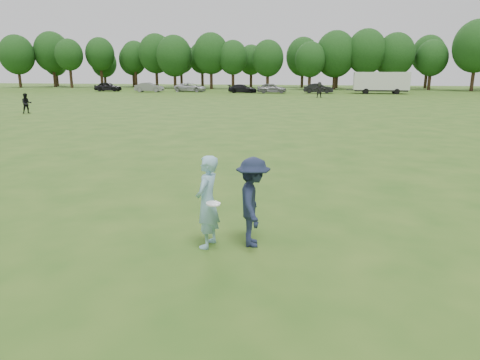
{
  "coord_description": "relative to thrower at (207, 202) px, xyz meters",
  "views": [
    {
      "loc": [
        1.19,
        -7.97,
        3.4
      ],
      "look_at": [
        -0.52,
        0.83,
        1.1
      ],
      "focal_mm": 32.0,
      "sensor_mm": 36.0,
      "label": 1
    }
  ],
  "objects": [
    {
      "name": "car_f",
      "position": [
        1.2,
        60.56,
        -0.18
      ],
      "size": [
        4.52,
        1.64,
        1.48
      ],
      "primitive_type": "imported",
      "rotation": [
        0.0,
        0.0,
        1.55
      ],
      "color": "black",
      "rests_on": "ground"
    },
    {
      "name": "thrower",
      "position": [
        0.0,
        0.0,
        0.0
      ],
      "size": [
        0.52,
        0.72,
        1.84
      ],
      "primitive_type": "imported",
      "rotation": [
        0.0,
        0.0,
        -1.7
      ],
      "color": "#8CC1D9",
      "rests_on": "ground"
    },
    {
      "name": "car_d",
      "position": [
        -10.56,
        59.75,
        -0.27
      ],
      "size": [
        4.58,
        2.06,
        1.3
      ],
      "primitive_type": "imported",
      "rotation": [
        0.0,
        0.0,
        1.62
      ],
      "color": "black",
      "rests_on": "ground"
    },
    {
      "name": "car_a",
      "position": [
        -33.86,
        60.56,
        -0.16
      ],
      "size": [
        4.55,
        2.02,
        1.52
      ],
      "primitive_type": "imported",
      "rotation": [
        0.0,
        0.0,
        1.62
      ],
      "color": "black",
      "rests_on": "ground"
    },
    {
      "name": "car_b",
      "position": [
        -25.98,
        59.35,
        -0.16
      ],
      "size": [
        4.75,
        2.1,
        1.52
      ],
      "primitive_type": "imported",
      "rotation": [
        0.0,
        0.0,
        1.68
      ],
      "color": "slate",
      "rests_on": "ground"
    },
    {
      "name": "car_e",
      "position": [
        -5.9,
        59.43,
        -0.15
      ],
      "size": [
        4.73,
        2.4,
        1.54
      ],
      "primitive_type": "imported",
      "rotation": [
        0.0,
        0.0,
        1.7
      ],
      "color": "slate",
      "rests_on": "ground"
    },
    {
      "name": "cargo_trailer",
      "position": [
        10.42,
        61.08,
        0.86
      ],
      "size": [
        9.0,
        2.75,
        3.2
      ],
      "color": "silver",
      "rests_on": "ground"
    },
    {
      "name": "ground",
      "position": [
        0.95,
        0.29,
        -0.92
      ],
      "size": [
        200.0,
        200.0,
        0.0
      ],
      "primitive_type": "plane",
      "color": "#2B5417",
      "rests_on": "ground"
    },
    {
      "name": "car_c",
      "position": [
        -19.56,
        61.38,
        -0.19
      ],
      "size": [
        5.43,
        2.86,
        1.46
      ],
      "primitive_type": "imported",
      "rotation": [
        0.0,
        0.0,
        1.48
      ],
      "color": "silver",
      "rests_on": "ground"
    },
    {
      "name": "player_far_a",
      "position": [
        -21.57,
        23.48,
        -0.1
      ],
      "size": [
        1.0,
        0.99,
        1.63
      ],
      "primitive_type": "imported",
      "rotation": [
        0.0,
        0.0,
        0.75
      ],
      "color": "black",
      "rests_on": "ground"
    },
    {
      "name": "defender",
      "position": [
        0.86,
        0.23,
        -0.02
      ],
      "size": [
        0.87,
        1.26,
        1.79
      ],
      "primitive_type": "imported",
      "rotation": [
        0.0,
        0.0,
        1.76
      ],
      "color": "#1B243D",
      "rests_on": "ground"
    },
    {
      "name": "player_far_d",
      "position": [
        1.46,
        49.71,
        0.08
      ],
      "size": [
        1.9,
        0.73,
        2.0
      ],
      "primitive_type": "imported",
      "rotation": [
        0.0,
        0.0,
        0.08
      ],
      "color": "#292929",
      "rests_on": "ground"
    },
    {
      "name": "disc_in_play",
      "position": [
        0.19,
        -0.29,
        0.07
      ],
      "size": [
        0.3,
        0.3,
        0.06
      ],
      "color": "white",
      "rests_on": "ground"
    },
    {
      "name": "treeline",
      "position": [
        3.76,
        77.19,
        5.34
      ],
      "size": [
        130.35,
        18.39,
        11.74
      ],
      "color": "#332114",
      "rests_on": "ground"
    }
  ]
}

